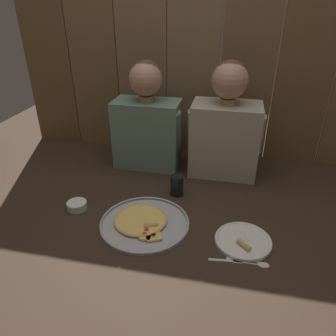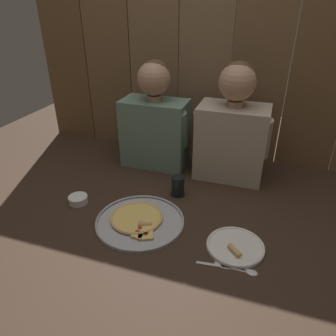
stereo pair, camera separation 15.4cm
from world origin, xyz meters
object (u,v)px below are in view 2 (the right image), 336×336
(drinking_glass, at_px, (178,186))
(diner_left, at_px, (155,120))
(dipping_bowl, at_px, (78,199))
(pizza_tray, at_px, (139,220))
(diner_right, at_px, (232,128))
(dinner_plate, at_px, (235,246))

(drinking_glass, height_order, diner_left, diner_left)
(dipping_bowl, xyz_separation_m, diner_left, (0.22, 0.53, 0.26))
(dipping_bowl, bearing_deg, drinking_glass, 27.08)
(pizza_tray, relative_size, diner_right, 0.64)
(pizza_tray, xyz_separation_m, drinking_glass, (0.10, 0.28, 0.04))
(dinner_plate, height_order, diner_left, diner_left)
(dinner_plate, distance_m, drinking_glass, 0.46)
(pizza_tray, xyz_separation_m, diner_right, (0.32, 0.57, 0.28))
(dipping_bowl, distance_m, diner_right, 0.89)
(diner_left, xyz_separation_m, diner_right, (0.45, 0.00, 0.00))
(pizza_tray, bearing_deg, dipping_bowl, 172.64)
(drinking_glass, height_order, diner_right, diner_right)
(dinner_plate, relative_size, dipping_bowl, 2.51)
(dipping_bowl, height_order, diner_left, diner_left)
(drinking_glass, height_order, dipping_bowl, drinking_glass)
(drinking_glass, xyz_separation_m, dipping_bowl, (-0.45, -0.23, -0.03))
(pizza_tray, relative_size, dipping_bowl, 4.28)
(dinner_plate, distance_m, diner_right, 0.68)
(drinking_glass, xyz_separation_m, diner_right, (0.22, 0.29, 0.24))
(dipping_bowl, distance_m, diner_left, 0.63)
(pizza_tray, bearing_deg, drinking_glass, 69.58)
(dinner_plate, relative_size, diner_right, 0.38)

